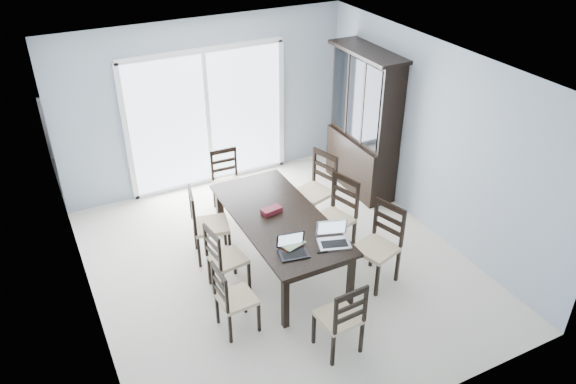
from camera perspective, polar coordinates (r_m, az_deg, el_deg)
name	(u,v)px	position (r m, az deg, el deg)	size (l,w,h in m)	color
floor	(280,265)	(7.27, -0.85, -7.45)	(5.00, 5.00, 0.00)	beige
ceiling	(278,69)	(6.01, -1.04, 12.37)	(5.00, 5.00, 0.00)	white
back_wall	(206,105)	(8.64, -8.32, 8.78)	(4.50, 0.02, 2.60)	#94A2B0
wall_left	(79,227)	(6.06, -20.46, -3.31)	(0.02, 5.00, 2.60)	#94A2B0
wall_right	(432,139)	(7.68, 14.39, 5.19)	(0.02, 5.00, 2.60)	#94A2B0
balcony	(193,157)	(10.07, -9.66, 3.53)	(4.50, 2.00, 0.10)	gray
railing	(172,106)	(10.71, -11.65, 8.56)	(4.50, 0.06, 1.10)	#99999E
dining_table	(279,222)	(6.87, -0.89, -3.05)	(1.00, 2.20, 0.75)	black
china_hutch	(364,124)	(8.53, 7.70, 6.86)	(0.50, 1.38, 2.20)	black
sliding_door	(208,118)	(8.70, -8.16, 7.43)	(2.52, 0.05, 2.18)	silver
chair_left_near	(229,293)	(6.08, -6.01, -10.13)	(0.41, 0.40, 1.01)	black
chair_left_mid	(221,253)	(6.62, -6.84, -6.17)	(0.45, 0.44, 1.03)	black
chair_left_far	(202,217)	(7.14, -8.69, -2.56)	(0.53, 0.52, 1.16)	black
chair_right_near	(382,236)	(6.81, 9.54, -4.39)	(0.57, 0.56, 1.18)	black
chair_right_mid	(338,207)	(7.24, 5.15, -1.58)	(0.57, 0.56, 1.20)	black
chair_right_far	(319,181)	(7.81, 3.14, 1.12)	(0.57, 0.56, 1.20)	black
chair_end_near	(344,313)	(5.81, 5.72, -12.15)	(0.42, 0.43, 1.06)	black
chair_end_far	(227,174)	(8.16, -6.27, 1.81)	(0.41, 0.43, 1.07)	black
laptop_dark	(294,251)	(6.18, 0.58, -5.99)	(0.35, 0.28, 0.22)	black
laptop_silver	(334,240)	(6.35, 4.72, -4.89)	(0.42, 0.35, 0.25)	silver
book_stack	(291,244)	(6.32, 0.34, -5.34)	(0.31, 0.26, 0.04)	maroon
cell_phone	(322,251)	(6.26, 3.48, -6.02)	(0.12, 0.05, 0.01)	black
game_box	(272,210)	(6.89, -1.69, -1.88)	(0.25, 0.12, 0.06)	#531018
hot_tub	(158,133)	(9.85, -13.08, 5.86)	(1.88, 1.69, 0.93)	brown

